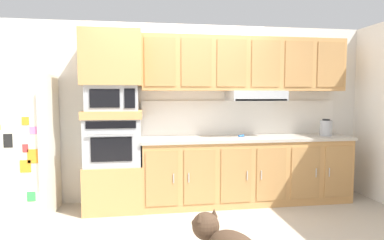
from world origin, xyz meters
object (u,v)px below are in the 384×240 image
object	(u,v)px
refrigerator	(20,145)
electric_kettle	(326,128)
built_in_oven	(114,141)
microwave	(113,98)
screwdriver	(242,136)

from	to	relation	value
refrigerator	electric_kettle	xyz separation A→B (m)	(4.08, 0.02, 0.15)
built_in_oven	microwave	xyz separation A→B (m)	(0.00, -0.00, 0.56)
electric_kettle	refrigerator	bearing A→B (deg)	-179.71
refrigerator	screwdriver	size ratio (longest dim) A/B	10.52
microwave	refrigerator	bearing A→B (deg)	-176.53
screwdriver	built_in_oven	bearing A→B (deg)	-179.55
refrigerator	screwdriver	distance (m)	2.86
built_in_oven	screwdriver	distance (m)	1.74
refrigerator	microwave	world-z (taller)	refrigerator
microwave	electric_kettle	world-z (taller)	microwave
refrigerator	built_in_oven	bearing A→B (deg)	3.47
microwave	screwdriver	distance (m)	1.82
refrigerator	microwave	bearing A→B (deg)	3.47
screwdriver	refrigerator	bearing A→B (deg)	-178.37
refrigerator	screwdriver	bearing A→B (deg)	1.63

